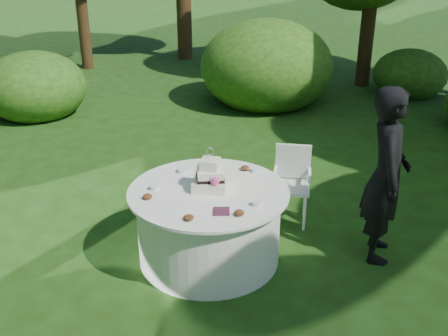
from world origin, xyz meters
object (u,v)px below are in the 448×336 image
(napkins, at_px, (222,211))
(cake, at_px, (210,178))
(table, at_px, (209,224))
(chair, at_px, (292,178))
(guest, at_px, (386,176))

(napkins, height_order, cake, cake)
(table, bearing_deg, cake, 63.58)
(table, xyz_separation_m, chair, (0.93, 0.79, 0.13))
(napkins, xyz_separation_m, guest, (1.60, 0.49, 0.11))
(napkins, distance_m, chair, 1.50)
(guest, bearing_deg, cake, 103.49)
(guest, height_order, cake, guest)
(cake, bearing_deg, chair, 39.31)
(napkins, relative_size, table, 0.09)
(table, xyz_separation_m, cake, (0.02, 0.04, 0.50))
(napkins, height_order, table, napkins)
(guest, distance_m, table, 1.79)
(guest, distance_m, chair, 1.15)
(napkins, xyz_separation_m, table, (-0.12, 0.44, -0.39))
(guest, relative_size, cake, 4.14)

